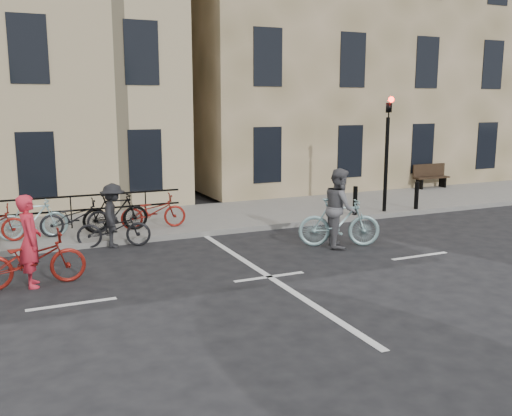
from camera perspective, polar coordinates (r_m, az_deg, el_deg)
name	(u,v)px	position (r m, az deg, el deg)	size (l,w,h in m)	color
ground	(269,277)	(12.11, 1.34, -6.92)	(120.00, 120.00, 0.00)	black
sidewalk	(46,232)	(16.82, -20.30, -2.30)	(46.00, 4.00, 0.15)	slate
building_east	(324,46)	(27.39, 6.83, 15.82)	(14.00, 10.00, 12.00)	#857450
traffic_light	(387,140)	(18.56, 13.00, 6.68)	(0.18, 0.30, 3.90)	black
bollard_east	(355,201)	(18.01, 9.88, 0.73)	(0.14, 0.14, 0.90)	black
bollard_west	(416,195)	(19.44, 15.75, 1.22)	(0.14, 0.14, 0.90)	black
bench	(430,175)	(24.38, 17.03, 3.17)	(1.60, 0.41, 0.97)	black
parked_bikes	(33,220)	(15.75, -21.44, -1.12)	(8.30, 1.23, 1.05)	black
cyclist_pink	(31,255)	(12.22, -21.58, -4.38)	(2.10, 0.76, 1.86)	maroon
cyclist_grey	(340,215)	(14.57, 8.35, -0.71)	(2.14, 1.35, 2.01)	#8CB4B7
cyclist_dark	(114,222)	(14.83, -14.05, -1.39)	(1.93, 1.16, 1.63)	black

